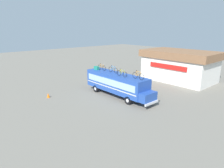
% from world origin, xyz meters
% --- Properties ---
extents(ground_plane, '(120.00, 120.00, 0.00)m').
position_xyz_m(ground_plane, '(0.00, 0.00, 0.00)').
color(ground_plane, slate).
extents(bus, '(10.42, 2.38, 2.87)m').
position_xyz_m(bus, '(0.21, -0.00, 1.72)').
color(bus, '#23479E').
rests_on(bus, ground).
extents(luggage_bag_1, '(0.74, 0.42, 0.45)m').
position_xyz_m(luggage_bag_1, '(-3.69, -0.26, 3.09)').
color(luggage_bag_1, '#1E7F66').
rests_on(luggage_bag_1, bus).
extents(rooftop_bicycle_1, '(1.65, 0.44, 0.89)m').
position_xyz_m(rooftop_bicycle_1, '(-2.96, 0.09, 3.24)').
color(rooftop_bicycle_1, black).
rests_on(rooftop_bicycle_1, bus).
extents(rooftop_bicycle_2, '(1.73, 0.44, 0.91)m').
position_xyz_m(rooftop_bicycle_2, '(-0.78, 0.20, 3.25)').
color(rooftop_bicycle_2, black).
rests_on(rooftop_bicycle_2, bus).
extents(rooftop_bicycle_3, '(1.65, 0.44, 0.86)m').
position_xyz_m(rooftop_bicycle_3, '(1.45, -0.39, 3.23)').
color(rooftop_bicycle_3, black).
rests_on(rooftop_bicycle_3, bus).
extents(rooftop_bicycle_4, '(1.70, 0.44, 0.96)m').
position_xyz_m(rooftop_bicycle_4, '(3.60, 0.04, 3.26)').
color(rooftop_bicycle_4, black).
rests_on(rooftop_bicycle_4, bus).
extents(roadside_building, '(11.47, 7.06, 4.88)m').
position_xyz_m(roadside_building, '(1.04, 13.09, 2.51)').
color(roadside_building, silver).
rests_on(roadside_building, ground).
extents(traffic_cone, '(0.38, 0.38, 0.60)m').
position_xyz_m(traffic_cone, '(-5.03, -6.87, 0.30)').
color(traffic_cone, orange).
rests_on(traffic_cone, ground).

